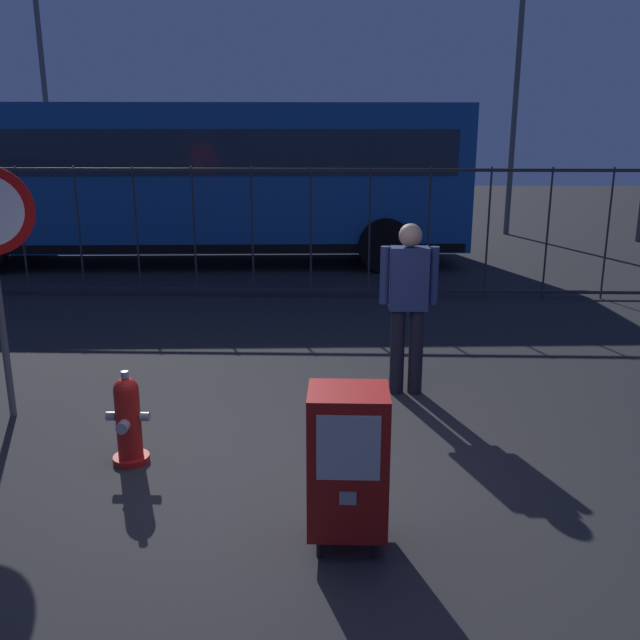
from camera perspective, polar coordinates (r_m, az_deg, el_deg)
The scene contains 8 objects.
ground_plane at distance 5.21m, azimuth -3.85°, elevation -13.11°, with size 60.00×60.00×0.00m, color #262628.
fire_hydrant at distance 5.50m, azimuth -15.69°, elevation -8.03°, with size 0.33×0.32×0.75m.
newspaper_box_primary at distance 4.21m, azimuth 2.34°, elevation -11.63°, with size 0.48×0.42×1.02m.
pedestrian at distance 6.57m, azimuth 7.37°, elevation 1.72°, with size 0.55×0.22×1.67m.
fence_barrier at distance 10.57m, azimuth -0.78°, elevation 7.35°, with size 18.03×0.04×2.00m.
bus_near at distance 13.80m, azimuth -10.70°, elevation 11.83°, with size 10.63×3.28×3.00m.
street_light_near_left at distance 18.11m, azimuth 16.17°, elevation 19.72°, with size 0.32×0.32×7.00m.
street_light_near_right at distance 20.71m, azimuth -22.18°, elevation 19.33°, with size 0.32×0.32×7.51m.
Camera 1 is at (0.49, -4.56, 2.47)m, focal length 38.39 mm.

